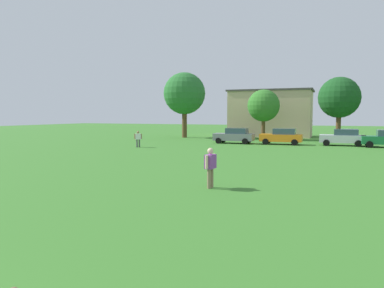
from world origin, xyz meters
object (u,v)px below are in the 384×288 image
at_px(tree_left, 264,106).
at_px(tree_center, 339,98).
at_px(parked_car_silver_2, 343,137).
at_px(adult_bystander, 210,164).
at_px(tree_far_left, 184,94).
at_px(parked_car_gray_0, 234,136).
at_px(bystander_near_trees, 138,138).
at_px(parked_car_orange_1, 282,136).

height_order(tree_left, tree_center, tree_center).
relative_size(parked_car_silver_2, tree_left, 0.68).
xyz_separation_m(adult_bystander, tree_far_left, (-14.05, 31.54, 4.98)).
height_order(parked_car_gray_0, parked_car_silver_2, same).
height_order(bystander_near_trees, tree_center, tree_center).
bearing_deg(tree_center, parked_car_orange_1, -123.71).
bearing_deg(parked_car_silver_2, tree_left, -35.37).
relative_size(tree_left, tree_center, 0.82).
bearing_deg(adult_bystander, bystander_near_trees, -133.69).
bearing_deg(tree_center, bystander_near_trees, -137.18).
bearing_deg(tree_far_left, parked_car_gray_0, -40.26).
bearing_deg(parked_car_orange_1, tree_left, -66.00).
bearing_deg(adult_bystander, tree_left, -165.89).
bearing_deg(parked_car_gray_0, tree_far_left, -40.26).
bearing_deg(parked_car_orange_1, adult_bystander, 90.09).
height_order(parked_car_silver_2, tree_center, tree_center).
height_order(parked_car_orange_1, parked_car_silver_2, same).
bearing_deg(tree_far_left, parked_car_orange_1, -27.42).
bearing_deg(tree_left, parked_car_silver_2, -35.37).
xyz_separation_m(parked_car_orange_1, parked_car_silver_2, (5.96, 0.70, 0.00)).
distance_m(adult_bystander, parked_car_gray_0, 24.44).
bearing_deg(tree_left, bystander_near_trees, -120.80).
bearing_deg(bystander_near_trees, tree_left, 22.66).
height_order(parked_car_gray_0, tree_center, tree_center).
height_order(bystander_near_trees, parked_car_gray_0, parked_car_gray_0).
xyz_separation_m(bystander_near_trees, parked_car_silver_2, (18.42, 9.02, -0.07)).
bearing_deg(parked_car_orange_1, parked_car_gray_0, 4.08).
height_order(bystander_near_trees, tree_left, tree_left).
bearing_deg(parked_car_gray_0, parked_car_silver_2, -174.51).
bearing_deg(parked_car_orange_1, tree_center, -123.71).
bearing_deg(parked_car_silver_2, tree_far_left, -18.22).
distance_m(parked_car_gray_0, tree_far_left, 12.87).
xyz_separation_m(parked_car_gray_0, tree_far_left, (-9.00, 7.63, 5.14)).
distance_m(bystander_near_trees, tree_far_left, 16.47).
distance_m(parked_car_gray_0, tree_center, 14.47).
bearing_deg(tree_left, parked_car_orange_1, -66.00).
xyz_separation_m(parked_car_gray_0, tree_center, (10.64, 8.80, 4.32)).
height_order(adult_bystander, bystander_near_trees, adult_bystander).
xyz_separation_m(parked_car_orange_1, tree_center, (5.64, 8.45, 4.32)).
xyz_separation_m(parked_car_silver_2, tree_far_left, (-19.97, 6.57, 5.14)).
height_order(adult_bystander, parked_car_gray_0, adult_bystander).
bearing_deg(bystander_near_trees, adult_bystander, -88.45).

